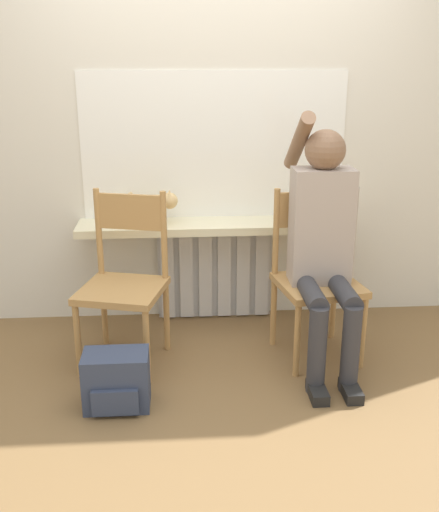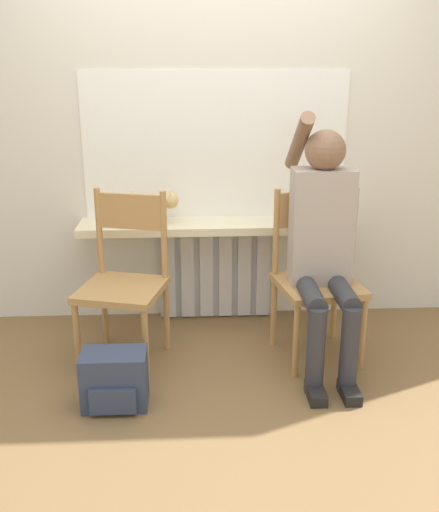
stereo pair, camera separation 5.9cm
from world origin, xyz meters
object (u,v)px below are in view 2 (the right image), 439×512
Objects in this scene: person at (324,239)px; cat at (153,203)px; backpack at (115,380)px; chair_left at (124,279)px; chair_right at (316,275)px.

person is 1.12m from cat.
chair_left is at bearing 88.03° from backpack.
person is at bearing 9.45° from chair_left.
chair_left is at bearing 169.92° from chair_right.
person reaches higher than chair_left.
chair_right is 2.98× the size of backpack.
chair_right is 2.34× the size of cat.
person is 3.41× the size of cat.
person reaches higher than backpack.
chair_left is 2.34× the size of cat.
cat is at bearing 149.97° from person.
backpack is at bearing -165.52° from chair_right.
cat is (0.16, 0.45, 0.33)m from chair_left.
chair_right reaches higher than cat.
chair_right reaches higher than backpack.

